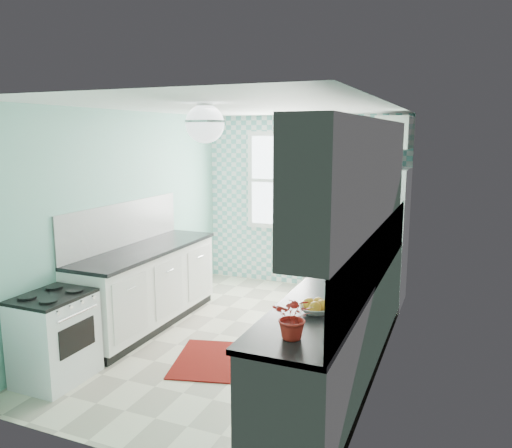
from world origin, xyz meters
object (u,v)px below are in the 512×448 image
at_px(fridge, 375,236).
at_px(potted_plant, 294,317).
at_px(ceiling_light, 205,123).
at_px(fruit_bowl, 315,309).
at_px(microwave, 379,156).
at_px(stove, 55,336).
at_px(sink, 366,254).

bearing_deg(fridge, potted_plant, -84.63).
distance_m(ceiling_light, fruit_bowl, 1.90).
bearing_deg(fridge, ceiling_light, -108.92).
bearing_deg(microwave, stove, 59.25).
bearing_deg(sink, fruit_bowl, -86.43).
relative_size(fridge, fruit_bowl, 7.69).
xyz_separation_m(sink, microwave, (-0.09, 1.21, 1.02)).
bearing_deg(fruit_bowl, sink, 89.88).
distance_m(stove, sink, 3.26).
relative_size(fridge, stove, 2.26).
height_order(ceiling_light, fridge, ceiling_light).
distance_m(stove, potted_plant, 2.52).
bearing_deg(stove, ceiling_light, 27.49).
bearing_deg(fruit_bowl, stove, -176.95).
bearing_deg(sink, stove, -134.68).
height_order(ceiling_light, sink, ceiling_light).
height_order(stove, microwave, microwave).
relative_size(ceiling_light, potted_plant, 1.20).
height_order(ceiling_light, microwave, ceiling_light).
relative_size(fridge, sink, 3.38).
bearing_deg(fruit_bowl, fridge, 91.61).
relative_size(ceiling_light, fridge, 0.19).
relative_size(stove, microwave, 1.44).
relative_size(ceiling_light, fruit_bowl, 1.49).
relative_size(ceiling_light, stove, 0.44).
height_order(fridge, stove, fridge).
bearing_deg(stove, potted_plant, -12.12).
distance_m(fruit_bowl, potted_plant, 0.51).
bearing_deg(fridge, microwave, 57.55).
bearing_deg(potted_plant, stove, 171.25).
xyz_separation_m(fridge, potted_plant, (0.09, -3.71, 0.19)).
xyz_separation_m(fridge, sink, (0.09, -1.21, 0.03)).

